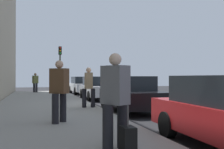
% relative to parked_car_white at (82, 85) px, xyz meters
% --- Properties ---
extents(ground_plane, '(56.00, 56.00, 0.00)m').
position_rel_parked_car_white_xyz_m(ground_plane, '(11.08, -0.23, -0.76)').
color(ground_plane, black).
extents(sidewalk, '(28.00, 4.60, 0.15)m').
position_rel_parked_car_white_xyz_m(sidewalk, '(11.08, -3.53, -0.68)').
color(sidewalk, gray).
rests_on(sidewalk, ground).
extents(lane_stripe_centre, '(28.00, 0.14, 0.01)m').
position_rel_parked_car_white_xyz_m(lane_stripe_centre, '(11.08, 2.97, -0.75)').
color(lane_stripe_centre, gold).
rests_on(lane_stripe_centre, ground).
extents(parked_car_white, '(4.35, 2.01, 1.51)m').
position_rel_parked_car_white_xyz_m(parked_car_white, '(0.00, 0.00, 0.00)').
color(parked_car_white, black).
rests_on(parked_car_white, ground).
extents(parked_car_silver, '(4.50, 1.91, 1.51)m').
position_rel_parked_car_white_xyz_m(parked_car_silver, '(6.02, 0.03, 0.00)').
color(parked_car_silver, black).
rests_on(parked_car_silver, ground).
extents(parked_car_black, '(4.31, 1.90, 1.51)m').
position_rel_parked_car_white_xyz_m(parked_car_black, '(12.58, -0.01, 0.00)').
color(parked_car_black, black).
rests_on(parked_car_black, ground).
extents(pedestrian_olive_coat, '(0.49, 0.53, 1.67)m').
position_rel_parked_car_white_xyz_m(pedestrian_olive_coat, '(-0.88, -3.99, 0.28)').
color(pedestrian_olive_coat, black).
rests_on(pedestrian_olive_coat, sidewalk).
extents(pedestrian_grey_coat, '(0.56, 0.53, 1.77)m').
position_rel_parked_car_white_xyz_m(pedestrian_grey_coat, '(18.81, -2.58, 0.34)').
color(pedestrian_grey_coat, black).
rests_on(pedestrian_grey_coat, sidewalk).
extents(pedestrian_brown_coat, '(0.55, 0.58, 1.82)m').
position_rel_parked_car_white_xyz_m(pedestrian_brown_coat, '(15.57, -3.32, 0.36)').
color(pedestrian_brown_coat, black).
rests_on(pedestrian_brown_coat, sidewalk).
extents(pedestrian_tan_coat, '(0.49, 0.58, 1.75)m').
position_rel_parked_car_white_xyz_m(pedestrian_tan_coat, '(11.92, -1.74, 0.33)').
color(pedestrian_tan_coat, black).
rests_on(pedestrian_tan_coat, sidewalk).
extents(traffic_light_pole, '(0.35, 0.26, 3.96)m').
position_rel_parked_car_white_xyz_m(traffic_light_pole, '(-0.01, -1.94, 2.09)').
color(traffic_light_pole, '#2D2D19').
rests_on(traffic_light_pole, sidewalk).
extents(rolling_suitcase, '(0.34, 0.22, 0.84)m').
position_rel_parked_car_white_xyz_m(rolling_suitcase, '(19.17, -2.46, -0.36)').
color(rolling_suitcase, black).
rests_on(rolling_suitcase, sidewalk).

